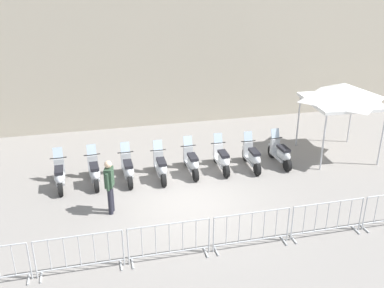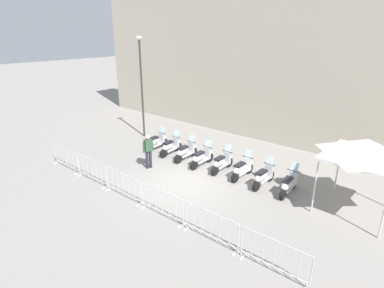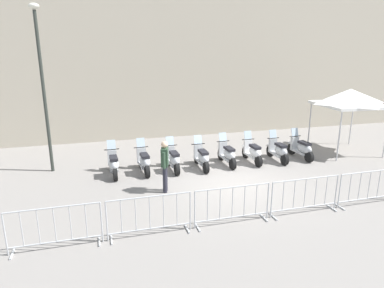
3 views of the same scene
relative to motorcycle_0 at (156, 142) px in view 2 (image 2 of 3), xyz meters
name	(u,v)px [view 2 (image 2 of 3)]	position (x,y,z in m)	size (l,w,h in m)	color
ground_plane	(185,182)	(4.09, -1.75, -0.45)	(120.00, 120.00, 0.00)	gray
building_facade	(279,55)	(3.55, 6.69, 4.59)	(28.00, 2.40, 10.09)	#B2A893
motorcycle_0	(156,142)	(0.00, 0.00, 0.00)	(0.57, 1.73, 1.24)	black
motorcycle_1	(170,147)	(1.13, 0.08, 0.00)	(0.60, 1.72, 1.24)	black
motorcycle_2	(185,152)	(2.27, 0.09, 0.00)	(0.56, 1.73, 1.24)	black
motorcycle_3	(201,158)	(3.40, 0.07, 0.00)	(0.56, 1.73, 1.24)	black
motorcycle_4	(221,163)	(4.53, 0.28, 0.00)	(0.56, 1.73, 1.24)	black
motorcycle_5	(242,169)	(5.66, 0.35, 0.00)	(0.56, 1.73, 1.24)	black
motorcycle_6	(263,177)	(6.80, 0.33, 0.00)	(0.56, 1.72, 1.24)	black
motorcycle_7	(288,184)	(7.93, 0.44, 0.00)	(0.59, 1.72, 1.24)	black
barrier_segment_0	(66,158)	(-1.27, -4.68, 0.07)	(2.13, 0.57, 1.07)	#B2B5B7
barrier_segment_1	(92,170)	(0.94, -4.54, 0.07)	(2.13, 0.57, 1.07)	#B2B5B7
barrier_segment_2	(123,185)	(3.15, -4.39, 0.07)	(2.13, 0.57, 1.07)	#B2B5B7
barrier_segment_3	(162,204)	(5.36, -4.25, 0.07)	(2.13, 0.57, 1.07)	#B2B5B7
barrier_segment_4	(211,227)	(7.57, -4.11, 0.07)	(2.13, 0.57, 1.07)	#B2B5B7
barrier_segment_5	(274,257)	(9.78, -3.97, 0.07)	(2.13, 0.57, 1.07)	#B2B5B7
street_lamp	(141,79)	(-2.35, 1.03, 3.21)	(0.36, 0.36, 6.11)	#2D332D
officer_near_row_end	(148,150)	(1.68, -1.87, 0.53)	(0.30, 0.54, 1.73)	#23232D
canopy_tent	(366,150)	(10.39, 0.96, 2.06)	(2.54, 2.54, 2.91)	silver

